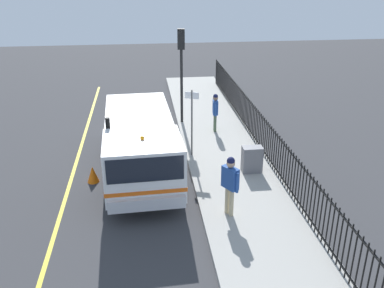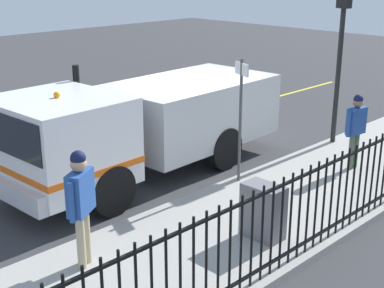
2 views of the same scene
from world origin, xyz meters
TOP-DOWN VIEW (x-y plane):
  - ground_plane at (0.00, 0.00)m, footprint 48.82×48.82m
  - sidewalk_slab at (3.32, 0.00)m, footprint 3.02×22.19m
  - lane_marking at (-2.24, 0.00)m, footprint 0.12×19.97m
  - work_truck at (0.15, -1.77)m, footprint 2.56×6.79m
  - worker_standing at (2.58, -4.73)m, footprint 0.45×0.58m
  - pedestrian_distant at (3.29, 1.74)m, footprint 0.25×0.61m
  - iron_fence at (4.67, 0.00)m, footprint 0.04×18.90m
  - traffic_light_near at (2.01, 3.04)m, footprint 0.33×0.25m
  - utility_cabinet at (3.89, -2.18)m, footprint 0.67×0.40m
  - traffic_cone at (-1.47, -2.02)m, footprint 0.39×0.39m
  - street_sign at (2.02, -0.58)m, footprint 0.48×0.21m

SIDE VIEW (x-z plane):
  - ground_plane at x=0.00m, z-range 0.00..0.00m
  - lane_marking at x=-2.24m, z-range 0.00..0.01m
  - sidewalk_slab at x=3.32m, z-range 0.00..0.14m
  - traffic_cone at x=-1.47m, z-range 0.00..0.56m
  - utility_cabinet at x=3.89m, z-range 0.14..1.05m
  - iron_fence at x=4.67m, z-range 0.15..1.59m
  - pedestrian_distant at x=3.29m, z-range 0.33..1.96m
  - work_truck at x=0.15m, z-range 0.02..2.43m
  - worker_standing at x=2.58m, z-range 0.34..2.13m
  - street_sign at x=2.02m, z-range 0.44..2.95m
  - traffic_light_near at x=2.01m, z-range 1.00..5.10m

